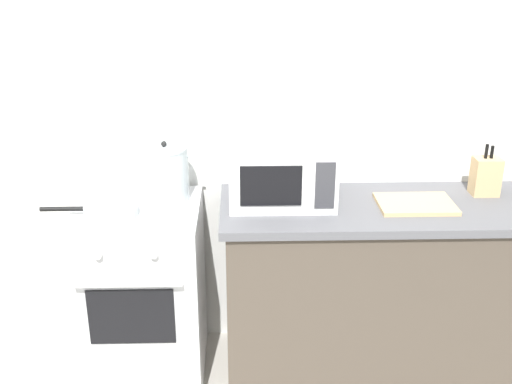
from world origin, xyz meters
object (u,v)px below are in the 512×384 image
(stock_pot, at_px, (166,173))
(frying_pan, at_px, (110,210))
(knife_block, at_px, (486,176))
(microwave, at_px, (282,172))
(stove, at_px, (142,293))
(cutting_board, at_px, (415,204))

(stock_pot, bearing_deg, frying_pan, -141.13)
(frying_pan, xyz_separation_m, knife_block, (1.82, 0.21, 0.07))
(microwave, bearing_deg, stock_pot, 175.50)
(stove, relative_size, frying_pan, 2.06)
(stove, xyz_separation_m, knife_block, (1.71, 0.14, 0.56))
(stove, xyz_separation_m, cutting_board, (1.33, 0.00, 0.47))
(stock_pot, relative_size, microwave, 0.63)
(stock_pot, distance_m, cutting_board, 1.21)
(frying_pan, bearing_deg, stove, 34.15)
(stove, distance_m, cutting_board, 1.41)
(cutting_board, relative_size, knife_block, 1.38)
(stove, bearing_deg, knife_block, 4.71)
(microwave, height_order, knife_block, microwave)
(stock_pot, xyz_separation_m, frying_pan, (-0.24, -0.19, -0.11))
(frying_pan, bearing_deg, knife_block, 6.66)
(stock_pot, relative_size, cutting_board, 0.87)
(knife_block, bearing_deg, stove, -175.29)
(knife_block, bearing_deg, cutting_board, -159.79)
(stove, height_order, microwave, microwave)
(frying_pan, relative_size, microwave, 0.89)
(microwave, distance_m, knife_block, 1.02)
(cutting_board, xyz_separation_m, knife_block, (0.38, 0.14, 0.09))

